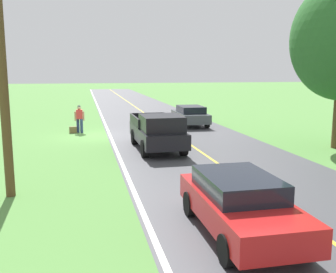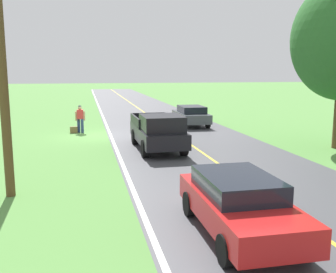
{
  "view_description": "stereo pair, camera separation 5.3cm",
  "coord_description": "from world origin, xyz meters",
  "px_view_note": "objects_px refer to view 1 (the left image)",
  "views": [
    {
      "loc": [
        0.7,
        23.55,
        3.87
      ],
      "look_at": [
        -2.23,
        10.07,
        1.52
      ],
      "focal_mm": 41.46,
      "sensor_mm": 36.0,
      "label": 1
    },
    {
      "loc": [
        0.65,
        23.57,
        3.87
      ],
      "look_at": [
        -2.23,
        10.07,
        1.52
      ],
      "focal_mm": 41.46,
      "sensor_mm": 36.0,
      "label": 2
    }
  ],
  "objects_px": {
    "pickup_truck_passing": "(158,131)",
    "utility_pole_roadside": "(1,52)",
    "hitchhiker_walking": "(79,117)",
    "suitcase_carried": "(73,130)",
    "sedan_ahead_same_lane": "(240,203)",
    "sedan_near_oncoming": "(190,115)"
  },
  "relations": [
    {
      "from": "sedan_near_oncoming",
      "to": "pickup_truck_passing",
      "type": "bearing_deg",
      "value": 64.32
    },
    {
      "from": "suitcase_carried",
      "to": "sedan_ahead_same_lane",
      "type": "relative_size",
      "value": 0.1
    },
    {
      "from": "hitchhiker_walking",
      "to": "sedan_ahead_same_lane",
      "type": "xyz_separation_m",
      "value": [
        -3.84,
        16.54,
        -0.23
      ]
    },
    {
      "from": "pickup_truck_passing",
      "to": "utility_pole_roadside",
      "type": "distance_m",
      "value": 9.02
    },
    {
      "from": "pickup_truck_passing",
      "to": "utility_pole_roadside",
      "type": "height_order",
      "value": "utility_pole_roadside"
    },
    {
      "from": "hitchhiker_walking",
      "to": "suitcase_carried",
      "type": "height_order",
      "value": "hitchhiker_walking"
    },
    {
      "from": "suitcase_carried",
      "to": "utility_pole_roadside",
      "type": "xyz_separation_m",
      "value": [
        1.61,
        12.31,
        4.22
      ]
    },
    {
      "from": "sedan_near_oncoming",
      "to": "utility_pole_roadside",
      "type": "height_order",
      "value": "utility_pole_roadside"
    },
    {
      "from": "hitchhiker_walking",
      "to": "utility_pole_roadside",
      "type": "xyz_separation_m",
      "value": [
        2.03,
        12.39,
        3.44
      ]
    },
    {
      "from": "utility_pole_roadside",
      "to": "sedan_near_oncoming",
      "type": "bearing_deg",
      "value": -124.71
    },
    {
      "from": "pickup_truck_passing",
      "to": "sedan_ahead_same_lane",
      "type": "height_order",
      "value": "pickup_truck_passing"
    },
    {
      "from": "suitcase_carried",
      "to": "sedan_near_oncoming",
      "type": "relative_size",
      "value": 0.1
    },
    {
      "from": "hitchhiker_walking",
      "to": "sedan_near_oncoming",
      "type": "relative_size",
      "value": 0.39
    },
    {
      "from": "sedan_ahead_same_lane",
      "to": "utility_pole_roadside",
      "type": "distance_m",
      "value": 8.07
    },
    {
      "from": "pickup_truck_passing",
      "to": "sedan_ahead_same_lane",
      "type": "relative_size",
      "value": 1.23
    },
    {
      "from": "pickup_truck_passing",
      "to": "sedan_near_oncoming",
      "type": "relative_size",
      "value": 1.22
    },
    {
      "from": "suitcase_carried",
      "to": "pickup_truck_passing",
      "type": "bearing_deg",
      "value": 33.22
    },
    {
      "from": "sedan_ahead_same_lane",
      "to": "pickup_truck_passing",
      "type": "bearing_deg",
      "value": -89.73
    },
    {
      "from": "hitchhiker_walking",
      "to": "pickup_truck_passing",
      "type": "bearing_deg",
      "value": 120.52
    },
    {
      "from": "utility_pole_roadside",
      "to": "sedan_ahead_same_lane",
      "type": "bearing_deg",
      "value": 144.79
    },
    {
      "from": "pickup_truck_passing",
      "to": "sedan_near_oncoming",
      "type": "height_order",
      "value": "pickup_truck_passing"
    },
    {
      "from": "hitchhiker_walking",
      "to": "suitcase_carried",
      "type": "xyz_separation_m",
      "value": [
        0.42,
        0.08,
        -0.78
      ]
    }
  ]
}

